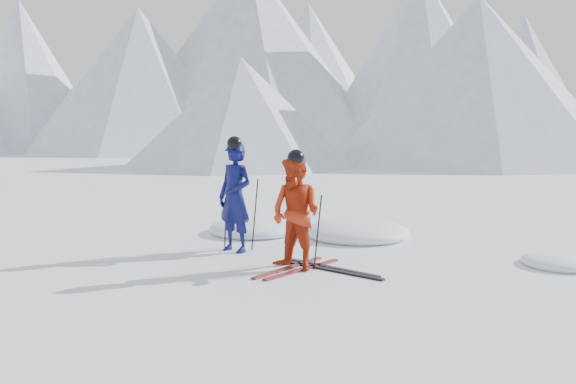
% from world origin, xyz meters
% --- Properties ---
extents(ground, '(160.00, 160.00, 0.00)m').
position_xyz_m(ground, '(0.00, 0.00, 0.00)').
color(ground, white).
rests_on(ground, ground).
extents(skier_blue, '(0.77, 0.57, 1.90)m').
position_xyz_m(skier_blue, '(-2.91, 0.47, 0.95)').
color(skier_blue, '#0B0F47').
rests_on(skier_blue, ground).
extents(skier_red, '(0.95, 0.81, 1.74)m').
position_xyz_m(skier_red, '(-1.37, -0.20, 0.87)').
color(skier_red, '#B12A0E').
rests_on(skier_red, ground).
extents(pole_blue_left, '(0.13, 0.09, 1.27)m').
position_xyz_m(pole_blue_left, '(-3.21, 0.62, 0.63)').
color(pole_blue_left, black).
rests_on(pole_blue_left, ground).
extents(pole_blue_right, '(0.13, 0.07, 1.27)m').
position_xyz_m(pole_blue_right, '(-2.66, 0.72, 0.63)').
color(pole_blue_right, black).
rests_on(pole_blue_right, ground).
extents(pole_red_left, '(0.12, 0.09, 1.16)m').
position_xyz_m(pole_red_left, '(-1.67, 0.05, 0.58)').
color(pole_red_left, black).
rests_on(pole_red_left, ground).
extents(pole_red_right, '(0.12, 0.08, 1.16)m').
position_xyz_m(pole_red_right, '(-1.07, -0.05, 0.58)').
color(pole_red_right, black).
rests_on(pole_red_right, ground).
extents(ski_worn_left, '(0.35, 1.69, 0.03)m').
position_xyz_m(ski_worn_left, '(-1.49, -0.20, 0.01)').
color(ski_worn_left, black).
rests_on(ski_worn_left, ground).
extents(ski_worn_right, '(0.47, 1.68, 0.03)m').
position_xyz_m(ski_worn_right, '(-1.25, -0.20, 0.01)').
color(ski_worn_right, black).
rests_on(ski_worn_right, ground).
extents(ski_loose_a, '(1.67, 0.49, 0.03)m').
position_xyz_m(ski_loose_a, '(-0.87, 0.10, 0.01)').
color(ski_loose_a, black).
rests_on(ski_loose_a, ground).
extents(ski_loose_b, '(1.68, 0.43, 0.03)m').
position_xyz_m(ski_loose_b, '(-0.77, -0.05, 0.01)').
color(ski_loose_b, black).
rests_on(ski_loose_b, ground).
extents(snow_lumps, '(7.28, 2.55, 0.46)m').
position_xyz_m(snow_lumps, '(-1.88, 2.45, 0.00)').
color(snow_lumps, white).
rests_on(snow_lumps, ground).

